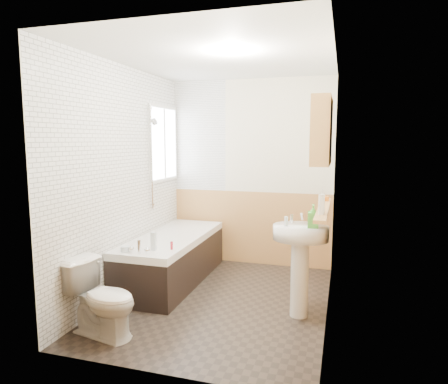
{
  "coord_description": "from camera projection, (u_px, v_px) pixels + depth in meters",
  "views": [
    {
      "loc": [
        1.2,
        -3.87,
        1.7
      ],
      "look_at": [
        0.0,
        0.15,
        1.15
      ],
      "focal_mm": 32.0,
      "sensor_mm": 36.0,
      "label": 1
    }
  ],
  "objects": [
    {
      "name": "orange_bottle",
      "position": [
        172.0,
        246.0,
        4.15
      ],
      "size": [
        0.03,
        0.03,
        0.08
      ],
      "primitive_type": "cylinder",
      "rotation": [
        0.0,
        0.0,
        0.27
      ],
      "color": "maroon",
      "rests_on": "bathtub"
    },
    {
      "name": "wainscot_front",
      "position": [
        163.0,
        309.0,
        2.86
      ],
      "size": [
        2.2,
        0.01,
        1.0
      ],
      "primitive_type": "cube",
      "color": "tan",
      "rests_on": "wall_front"
    },
    {
      "name": "wainscot_back",
      "position": [
        250.0,
        228.0,
        5.49
      ],
      "size": [
        2.2,
        0.01,
        1.0
      ],
      "primitive_type": "cube",
      "color": "tan",
      "rests_on": "wall_back"
    },
    {
      "name": "pine_shelf",
      "position": [
        323.0,
        209.0,
        3.73
      ],
      "size": [
        0.1,
        1.27,
        0.03
      ],
      "primitive_type": "cube",
      "color": "tan",
      "rests_on": "wall_right"
    },
    {
      "name": "wall_front",
      "position": [
        159.0,
        206.0,
        2.74
      ],
      "size": [
        2.2,
        0.02,
        2.5
      ],
      "primitive_type": "cube",
      "color": "#EFE5C5",
      "rests_on": "ground"
    },
    {
      "name": "cream_jar",
      "position": [
        125.0,
        249.0,
        4.07
      ],
      "size": [
        0.1,
        0.1,
        0.06
      ],
      "primitive_type": "cylinder",
      "rotation": [
        0.0,
        0.0,
        0.13
      ],
      "color": "silver",
      "rests_on": "bathtub"
    },
    {
      "name": "toilet",
      "position": [
        102.0,
        299.0,
        3.46
      ],
      "size": [
        0.73,
        0.5,
        0.65
      ],
      "primitive_type": "imported",
      "rotation": [
        0.0,
        0.0,
        1.36
      ],
      "color": "white",
      "rests_on": "floor"
    },
    {
      "name": "wainscot_right",
      "position": [
        327.0,
        264.0,
        3.87
      ],
      "size": [
        0.01,
        2.8,
        1.0
      ],
      "primitive_type": "cube",
      "color": "tan",
      "rests_on": "wall_right"
    },
    {
      "name": "sink",
      "position": [
        300.0,
        252.0,
        3.8
      ],
      "size": [
        0.52,
        0.42,
        1.01
      ],
      "rotation": [
        0.0,
        0.0,
        -0.13
      ],
      "color": "white",
      "rests_on": "floor"
    },
    {
      "name": "foam_can",
      "position": [
        321.0,
        205.0,
        3.37
      ],
      "size": [
        0.06,
        0.06,
        0.17
      ],
      "primitive_type": "cylinder",
      "rotation": [
        0.0,
        0.0,
        -0.21
      ],
      "color": "silver",
      "rests_on": "pine_shelf"
    },
    {
      "name": "bathtub",
      "position": [
        173.0,
        257.0,
        4.81
      ],
      "size": [
        0.7,
        1.82,
        0.71
      ],
      "color": "black",
      "rests_on": "floor"
    },
    {
      "name": "medicine_cabinet",
      "position": [
        322.0,
        131.0,
        3.48
      ],
      "size": [
        0.16,
        0.65,
        0.58
      ],
      "color": "tan",
      "rests_on": "wall_right"
    },
    {
      "name": "tile_return_back",
      "position": [
        200.0,
        136.0,
        5.54
      ],
      "size": [
        0.75,
        0.01,
        1.5
      ],
      "primitive_type": "cube",
      "color": "white",
      "rests_on": "wall_back"
    },
    {
      "name": "green_bottle",
      "position": [
        322.0,
        198.0,
        3.45
      ],
      "size": [
        0.06,
        0.06,
        0.25
      ],
      "primitive_type": "cone",
      "rotation": [
        0.0,
        0.0,
        0.37
      ],
      "color": "silver",
      "rests_on": "pine_shelf"
    },
    {
      "name": "black_jar",
      "position": [
        326.0,
        198.0,
        4.14
      ],
      "size": [
        0.09,
        0.09,
        0.05
      ],
      "primitive_type": "cylinder",
      "rotation": [
        0.0,
        0.0,
        -0.23
      ],
      "color": "orange",
      "rests_on": "pine_shelf"
    },
    {
      "name": "wall_back",
      "position": [
        251.0,
        173.0,
        5.42
      ],
      "size": [
        2.2,
        0.02,
        2.5
      ],
      "primitive_type": "cube",
      "color": "#EFE5C5",
      "rests_on": "ground"
    },
    {
      "name": "shower_riser",
      "position": [
        152.0,
        149.0,
        4.86
      ],
      "size": [
        0.11,
        0.09,
        1.28
      ],
      "color": "silver",
      "rests_on": "wall_left"
    },
    {
      "name": "floor",
      "position": [
        220.0,
        301.0,
        4.24
      ],
      "size": [
        2.8,
        2.8,
        0.0
      ],
      "primitive_type": "plane",
      "color": "black",
      "rests_on": "ground"
    },
    {
      "name": "blue_gel",
      "position": [
        153.0,
        241.0,
        4.11
      ],
      "size": [
        0.06,
        0.04,
        0.19
      ],
      "primitive_type": "cube",
      "rotation": [
        0.0,
        0.0,
        -0.17
      ],
      "color": "silver",
      "rests_on": "bathtub"
    },
    {
      "name": "window",
      "position": [
        164.0,
        144.0,
        5.23
      ],
      "size": [
        0.03,
        0.79,
        0.99
      ],
      "color": "white",
      "rests_on": "wall_left"
    },
    {
      "name": "soap_bottle",
      "position": [
        313.0,
        222.0,
        3.67
      ],
      "size": [
        0.12,
        0.22,
        0.1
      ],
      "primitive_type": "imported",
      "rotation": [
        0.0,
        0.0,
        0.09
      ],
      "color": "#59C647",
      "rests_on": "sink"
    },
    {
      "name": "clear_bottle",
      "position": [
        286.0,
        221.0,
        3.74
      ],
      "size": [
        0.04,
        0.04,
        0.09
      ],
      "primitive_type": "cylinder",
      "rotation": [
        0.0,
        0.0,
        -0.35
      ],
      "color": "silver",
      "rests_on": "sink"
    },
    {
      "name": "ceiling",
      "position": [
        220.0,
        58.0,
        3.92
      ],
      "size": [
        2.8,
        2.8,
        0.0
      ],
      "primitive_type": "plane",
      "rotation": [
        3.14,
        0.0,
        0.0
      ],
      "color": "white",
      "rests_on": "ground"
    },
    {
      "name": "wall_right",
      "position": [
        332.0,
        188.0,
        3.76
      ],
      "size": [
        0.02,
        2.8,
        2.5
      ],
      "primitive_type": "cube",
      "color": "#EFE5C5",
      "rests_on": "ground"
    },
    {
      "name": "wall_left",
      "position": [
        124.0,
        181.0,
        4.39
      ],
      "size": [
        0.02,
        2.8,
        2.5
      ],
      "primitive_type": "cube",
      "color": "#EFE5C5",
      "rests_on": "ground"
    },
    {
      "name": "tile_cladding_left",
      "position": [
        125.0,
        181.0,
        4.39
      ],
      "size": [
        0.01,
        2.8,
        2.5
      ],
      "primitive_type": "cube",
      "color": "white",
      "rests_on": "wall_left"
    }
  ]
}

